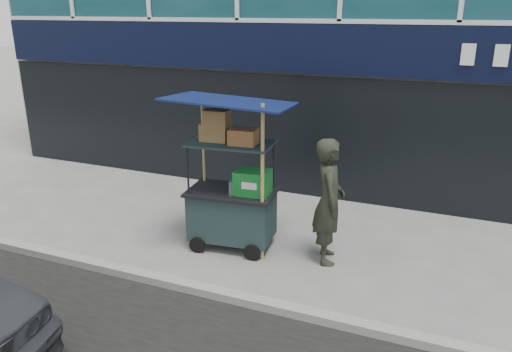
% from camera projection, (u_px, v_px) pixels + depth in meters
% --- Properties ---
extents(ground, '(80.00, 80.00, 0.00)m').
position_uv_depth(ground, '(256.00, 297.00, 6.60)').
color(ground, slate).
rests_on(ground, ground).
extents(curb, '(80.00, 0.18, 0.12)m').
position_uv_depth(curb, '(251.00, 301.00, 6.41)').
color(curb, gray).
rests_on(curb, ground).
extents(vendor_cart, '(1.93, 1.45, 2.44)m').
position_uv_depth(vendor_cart, '(233.00, 196.00, 7.75)').
color(vendor_cart, '#182729').
rests_on(vendor_cart, ground).
extents(vendor_man, '(0.65, 0.80, 1.90)m').
position_uv_depth(vendor_man, '(329.00, 201.00, 7.29)').
color(vendor_man, '#262A1E').
rests_on(vendor_man, ground).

